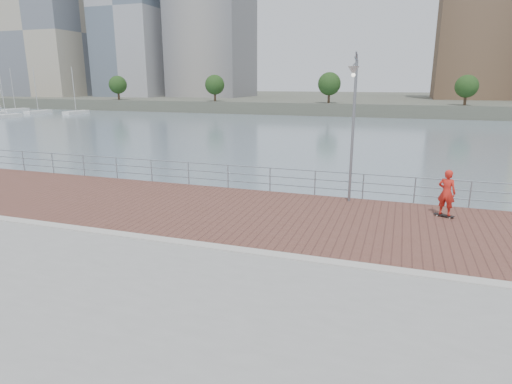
% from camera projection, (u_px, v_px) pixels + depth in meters
% --- Properties ---
extents(water, '(400.00, 400.00, 0.00)m').
position_uv_depth(water, '(235.00, 310.00, 13.22)').
color(water, slate).
rests_on(water, ground).
extents(brick_lane, '(40.00, 6.80, 0.02)m').
position_uv_depth(brick_lane, '(270.00, 215.00, 16.01)').
color(brick_lane, brown).
rests_on(brick_lane, seawall).
extents(curb, '(40.00, 0.40, 0.06)m').
position_uv_depth(curb, '(234.00, 249.00, 12.71)').
color(curb, '#B7B5AD').
rests_on(curb, seawall).
extents(far_shore, '(320.00, 95.00, 2.50)m').
position_uv_depth(far_shore, '(388.00, 101.00, 125.14)').
color(far_shore, '#4C5142').
rests_on(far_shore, ground).
extents(guardrail, '(39.06, 0.06, 1.13)m').
position_uv_depth(guardrail, '(292.00, 178.00, 18.96)').
color(guardrail, '#8C9EA8').
rests_on(guardrail, brick_lane).
extents(street_lamp, '(0.42, 1.21, 5.70)m').
position_uv_depth(street_lamp, '(353.00, 103.00, 16.47)').
color(street_lamp, slate).
rests_on(street_lamp, brick_lane).
extents(skateboard, '(0.71, 0.42, 0.08)m').
position_uv_depth(skateboard, '(444.00, 215.00, 15.75)').
color(skateboard, black).
rests_on(skateboard, brick_lane).
extents(skateboarder, '(0.73, 0.61, 1.70)m').
position_uv_depth(skateboarder, '(447.00, 192.00, 15.53)').
color(skateboarder, red).
rests_on(skateboarder, skateboard).
extents(shoreline_trees, '(109.16, 4.55, 6.07)m').
position_uv_depth(shoreline_trees, '(331.00, 85.00, 85.27)').
color(shoreline_trees, '#473323').
rests_on(shoreline_trees, far_shore).
extents(marina, '(35.78, 30.53, 9.63)m').
position_uv_depth(marina, '(1.00, 111.00, 94.21)').
color(marina, white).
rests_on(marina, water).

